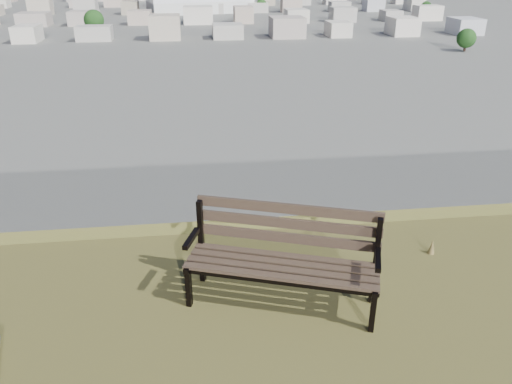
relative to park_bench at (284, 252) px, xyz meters
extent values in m
cube|color=#3F3424|center=(-0.10, -0.27, -0.09)|extent=(1.76, 0.69, 0.04)
cube|color=#3F3424|center=(-0.05, -0.16, -0.09)|extent=(1.76, 0.69, 0.04)
cube|color=#3F3424|center=(-0.01, -0.04, -0.09)|extent=(1.76, 0.69, 0.04)
cube|color=#3F3424|center=(0.03, 0.07, -0.09)|extent=(1.76, 0.69, 0.04)
cube|color=#3F3424|center=(0.05, 0.15, 0.07)|extent=(1.74, 0.64, 0.10)
cube|color=#3F3424|center=(0.06, 0.17, 0.22)|extent=(1.74, 0.64, 0.10)
cube|color=#3F3424|center=(0.07, 0.20, 0.37)|extent=(1.74, 0.64, 0.10)
cube|color=black|center=(-0.93, 0.00, -0.32)|extent=(0.07, 0.07, 0.45)
cube|color=black|center=(-0.79, 0.41, -0.07)|extent=(0.07, 0.07, 0.94)
cube|color=black|center=(-0.86, 0.19, -0.12)|extent=(0.22, 0.50, 0.05)
cube|color=black|center=(-0.88, 0.14, 0.13)|extent=(0.17, 0.36, 0.05)
cube|color=black|center=(0.73, -0.58, -0.32)|extent=(0.07, 0.07, 0.45)
cube|color=black|center=(0.87, -0.17, -0.07)|extent=(0.07, 0.07, 0.94)
cube|color=black|center=(0.79, -0.39, -0.12)|extent=(0.22, 0.50, 0.05)
cube|color=black|center=(0.78, -0.44, 0.13)|extent=(0.17, 0.36, 0.05)
cube|color=black|center=(-0.10, -0.28, -0.14)|extent=(1.75, 0.64, 0.04)
cube|color=black|center=(0.03, 0.08, -0.14)|extent=(1.75, 0.64, 0.04)
cone|color=brown|center=(1.86, 0.62, -0.45)|extent=(0.08, 0.08, 0.18)
cube|color=silver|center=(4.49, 300.95, -22.35)|extent=(61.63, 37.69, 6.38)
cylinder|color=white|center=(4.49, 300.95, -19.16)|extent=(61.63, 37.69, 24.25)
cube|color=silver|center=(-60.54, 197.42, -22.04)|extent=(11.00, 11.00, 7.00)
cube|color=#AA9C92|center=(-36.54, 197.42, -22.04)|extent=(11.00, 11.00, 7.00)
cube|color=#B6A190|center=(-12.54, 197.42, -22.04)|extent=(11.00, 11.00, 7.00)
cube|color=silver|center=(11.46, 197.42, -22.04)|extent=(11.00, 11.00, 7.00)
cube|color=#BAAB97|center=(35.46, 197.42, -22.04)|extent=(11.00, 11.00, 7.00)
cube|color=tan|center=(59.46, 197.42, -22.04)|extent=(11.00, 11.00, 7.00)
cube|color=beige|center=(83.46, 197.42, -22.04)|extent=(11.00, 11.00, 7.00)
cube|color=#AFA89F|center=(107.46, 197.42, -22.04)|extent=(11.00, 11.00, 7.00)
cube|color=#B6A190|center=(-72.54, 247.42, -22.04)|extent=(11.00, 11.00, 7.00)
cube|color=silver|center=(-48.54, 247.42, -22.04)|extent=(11.00, 11.00, 7.00)
cube|color=#BAAB97|center=(-24.54, 247.42, -22.04)|extent=(11.00, 11.00, 7.00)
cube|color=tan|center=(-0.54, 247.42, -22.04)|extent=(11.00, 11.00, 7.00)
cube|color=beige|center=(23.46, 247.42, -22.04)|extent=(11.00, 11.00, 7.00)
cube|color=#AFA89F|center=(47.46, 247.42, -22.04)|extent=(11.00, 11.00, 7.00)
cube|color=silver|center=(71.46, 247.42, -22.04)|extent=(11.00, 11.00, 7.00)
cube|color=#AA9C92|center=(95.46, 247.42, -22.04)|extent=(11.00, 11.00, 7.00)
cube|color=#B6A190|center=(119.46, 247.42, -22.04)|extent=(11.00, 11.00, 7.00)
cube|color=tan|center=(-84.54, 297.42, -22.04)|extent=(11.00, 11.00, 7.00)
cube|color=beige|center=(-60.54, 297.42, -22.04)|extent=(11.00, 11.00, 7.00)
cube|color=#AFA89F|center=(-36.54, 297.42, -22.04)|extent=(11.00, 11.00, 7.00)
cube|color=silver|center=(-12.54, 297.42, -22.04)|extent=(11.00, 11.00, 7.00)
cube|color=#AA9C92|center=(11.46, 297.42, -22.04)|extent=(11.00, 11.00, 7.00)
cube|color=#B6A190|center=(35.46, 297.42, -22.04)|extent=(11.00, 11.00, 7.00)
cube|color=silver|center=(59.46, 297.42, -22.04)|extent=(11.00, 11.00, 7.00)
cube|color=#BAAB97|center=(83.46, 297.42, -22.04)|extent=(11.00, 11.00, 7.00)
cube|color=tan|center=(107.46, 297.42, -22.04)|extent=(11.00, 11.00, 7.00)
cube|color=beige|center=(131.46, 297.42, -22.04)|extent=(11.00, 11.00, 7.00)
cube|color=#AA9C92|center=(-96.54, 347.42, -22.04)|extent=(11.00, 11.00, 7.00)
cube|color=#B6A190|center=(-72.54, 347.42, -22.04)|extent=(11.00, 11.00, 7.00)
cube|color=silver|center=(-48.54, 347.42, -22.04)|extent=(11.00, 11.00, 7.00)
cube|color=#BAAB97|center=(-24.54, 347.42, -22.04)|extent=(11.00, 11.00, 7.00)
cube|color=tan|center=(-0.54, 347.42, -22.04)|extent=(11.00, 11.00, 7.00)
cube|color=beige|center=(23.46, 347.42, -22.04)|extent=(11.00, 11.00, 7.00)
cube|color=#AFA89F|center=(47.46, 347.42, -22.04)|extent=(11.00, 11.00, 7.00)
cylinder|color=black|center=(89.46, 157.42, -24.49)|extent=(0.80, 0.80, 2.10)
sphere|color=black|center=(89.46, 157.42, -21.34)|extent=(6.30, 6.30, 6.30)
cylinder|color=black|center=(-40.54, 217.42, -24.19)|extent=(0.80, 0.80, 2.70)
sphere|color=black|center=(-40.54, 217.42, -20.14)|extent=(8.10, 8.10, 8.10)
cylinder|color=black|center=(129.46, 277.42, -24.57)|extent=(0.80, 0.80, 1.95)
sphere|color=black|center=(129.46, 277.42, -21.64)|extent=(5.85, 5.85, 5.85)
cylinder|color=black|center=(39.46, 297.42, -24.49)|extent=(0.80, 0.80, 2.10)
sphere|color=black|center=(39.46, 297.42, -21.34)|extent=(6.30, 6.30, 6.30)
camera|label=1|loc=(-0.77, -4.05, 2.57)|focal=35.00mm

